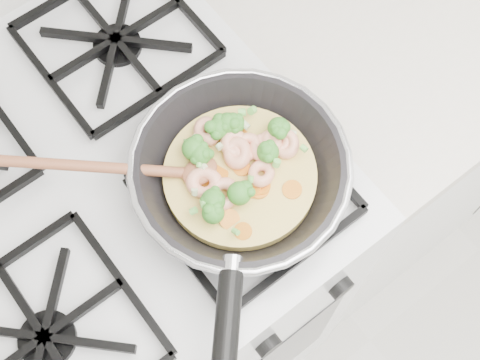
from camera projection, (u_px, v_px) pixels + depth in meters
stove at (134, 270)px, 1.31m from camera, size 0.60×0.60×0.92m
counter_right at (433, 58)px, 1.51m from camera, size 1.00×0.60×0.90m
skillet at (237, 175)px, 0.85m from camera, size 0.42×0.46×0.10m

